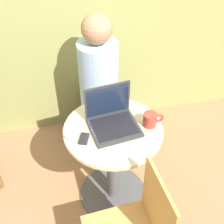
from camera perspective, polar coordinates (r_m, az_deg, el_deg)
The scene contains 7 objects.
ground_plane at distance 2.55m, azimuth 0.17°, elevation -14.64°, with size 12.00×12.00×0.00m, color #9E704C.
round_table at distance 2.20m, azimuth 0.19°, elevation -8.26°, with size 0.64×0.64×0.72m.
laptop at distance 1.99m, azimuth 0.04°, elevation -1.27°, with size 0.33×0.30×0.26m.
cell_phone at distance 1.93m, azimuth -5.13°, elevation -4.88°, with size 0.08×0.10×0.02m.
computer_mouse at distance 1.95m, azimuth -7.93°, elevation -4.30°, with size 0.06×0.04×0.03m.
coffee_cup at distance 2.00m, azimuth 7.08°, elevation -1.38°, with size 0.14×0.09×0.09m.
person_seated at distance 2.56m, azimuth -2.45°, elevation 3.41°, with size 0.33×0.48×1.25m.
Camera 1 is at (-0.32, -1.38, 2.12)m, focal length 50.00 mm.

